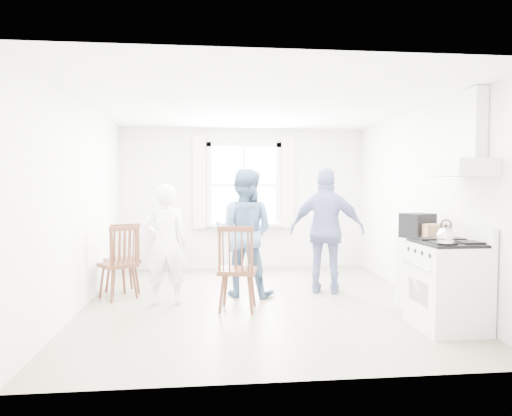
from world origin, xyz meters
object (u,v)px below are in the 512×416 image
at_px(gas_stove, 447,284).
at_px(person_mid, 244,233).
at_px(windsor_chair_b, 236,259).
at_px(windsor_chair_c, 122,254).
at_px(person_right, 327,230).
at_px(stereo_stack, 417,225).
at_px(windsor_chair_a, 124,251).
at_px(person_left, 165,245).
at_px(low_cabinet, 423,274).

bearing_deg(gas_stove, person_mid, 140.55).
relative_size(gas_stove, windsor_chair_b, 1.04).
height_order(windsor_chair_c, person_mid, person_mid).
height_order(windsor_chair_b, windsor_chair_c, windsor_chair_b).
xyz_separation_m(windsor_chair_c, person_right, (2.86, 0.10, 0.28)).
height_order(gas_stove, windsor_chair_b, gas_stove).
distance_m(stereo_stack, person_right, 1.32).
height_order(windsor_chair_a, windsor_chair_b, windsor_chair_b).
distance_m(windsor_chair_a, person_left, 0.89).
height_order(windsor_chair_c, person_left, person_left).
bearing_deg(person_left, person_right, -174.85).
relative_size(gas_stove, stereo_stack, 2.60).
bearing_deg(gas_stove, windsor_chair_a, 152.89).
distance_m(low_cabinet, windsor_chair_b, 2.32).
distance_m(windsor_chair_b, person_mid, 0.89).
bearing_deg(windsor_chair_c, stereo_stack, -12.82).
bearing_deg(stereo_stack, windsor_chair_c, 167.18).
height_order(stereo_stack, person_left, person_left).
height_order(low_cabinet, person_left, person_left).
bearing_deg(person_right, stereo_stack, 150.74).
distance_m(windsor_chair_b, person_left, 1.01).
bearing_deg(person_left, windsor_chair_b, 147.36).
height_order(low_cabinet, windsor_chair_a, windsor_chair_a).
bearing_deg(person_mid, low_cabinet, 174.29).
bearing_deg(windsor_chair_b, person_left, 152.54).
relative_size(gas_stove, windsor_chair_c, 1.10).
xyz_separation_m(low_cabinet, windsor_chair_c, (-3.81, 0.93, 0.17)).
distance_m(gas_stove, stereo_stack, 0.96).
xyz_separation_m(low_cabinet, person_right, (-0.95, 1.03, 0.45)).
bearing_deg(person_mid, windsor_chair_c, 21.87).
bearing_deg(windsor_chair_b, stereo_stack, -2.06).
height_order(low_cabinet, person_right, person_right).
bearing_deg(low_cabinet, person_right, 132.60).
relative_size(low_cabinet, person_left, 0.57).
relative_size(windsor_chair_a, person_mid, 0.57).
relative_size(stereo_stack, person_mid, 0.24).
height_order(gas_stove, person_left, person_left).
bearing_deg(person_right, windsor_chair_a, 13.56).
height_order(windsor_chair_a, person_right, person_right).
distance_m(gas_stove, person_left, 3.41).
height_order(stereo_stack, windsor_chair_c, stereo_stack).
bearing_deg(windsor_chair_a, person_right, -3.85).
distance_m(windsor_chair_a, windsor_chair_b, 1.86).
bearing_deg(windsor_chair_a, gas_stove, -27.11).
relative_size(low_cabinet, windsor_chair_b, 0.84).
distance_m(low_cabinet, person_mid, 2.41).
distance_m(windsor_chair_c, person_mid, 1.69).
xyz_separation_m(low_cabinet, person_left, (-3.20, 0.62, 0.33)).
relative_size(gas_stove, low_cabinet, 1.24).
bearing_deg(windsor_chair_b, windsor_chair_c, 152.78).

